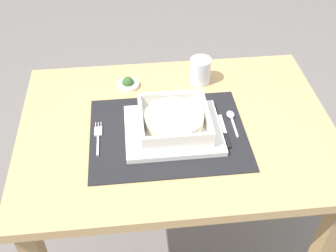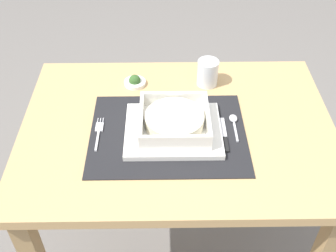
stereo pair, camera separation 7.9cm
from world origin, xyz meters
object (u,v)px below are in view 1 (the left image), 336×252
fork (98,136)px  condiment_saucer (128,84)px  porridge_bowl (174,121)px  dining_table (176,154)px  butter_knife (224,133)px  bread_knife (215,126)px  spoon (231,117)px  drinking_glass (200,72)px

fork → condiment_saucer: size_ratio=1.93×
fork → porridge_bowl: bearing=-4.2°
dining_table → fork: size_ratio=6.77×
butter_knife → bread_knife: same height
spoon → bread_knife: bearing=-146.7°
spoon → butter_knife: size_ratio=0.80×
porridge_bowl → spoon: 0.18m
porridge_bowl → butter_knife: bearing=-11.2°
dining_table → bread_knife: bread_knife is taller
drinking_glass → butter_knife: bearing=-83.7°
dining_table → condiment_saucer: condiment_saucer is taller
fork → butter_knife: (0.36, -0.03, 0.00)m
dining_table → butter_knife: butter_knife is taller
drinking_glass → condiment_saucer: size_ratio=1.23×
butter_knife → condiment_saucer: (-0.26, 0.26, 0.00)m
spoon → drinking_glass: bearing=108.9°
condiment_saucer → spoon: bearing=-33.2°
porridge_bowl → butter_knife: 0.15m
porridge_bowl → fork: (-0.21, 0.00, -0.04)m
fork → bread_knife: 0.34m
dining_table → drinking_glass: 0.28m
spoon → drinking_glass: size_ratio=1.30×
butter_knife → condiment_saucer: bearing=131.4°
porridge_bowl → fork: porridge_bowl is taller
dining_table → spoon: bearing=3.0°
butter_knife → fork: bearing=171.2°
drinking_glass → porridge_bowl: bearing=-116.1°
dining_table → condiment_saucer: bearing=123.3°
drinking_glass → fork: bearing=-144.9°
spoon → porridge_bowl: bearing=-167.2°
bread_knife → condiment_saucer: condiment_saucer is taller
fork → drinking_glass: drinking_glass is taller
dining_table → porridge_bowl: size_ratio=4.71×
spoon → butter_knife: (-0.03, -0.06, -0.00)m
fork → butter_knife: 0.36m
butter_knife → drinking_glass: drinking_glass is taller
spoon → condiment_saucer: condiment_saucer is taller
spoon → bread_knife: 0.06m
porridge_bowl → drinking_glass: 0.26m
porridge_bowl → condiment_saucer: porridge_bowl is taller
bread_knife → fork: bearing=176.7°
fork → bread_knife: bread_knife is taller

